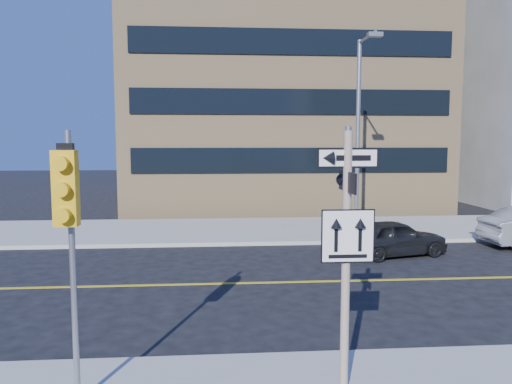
{
  "coord_description": "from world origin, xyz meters",
  "views": [
    {
      "loc": [
        -1.92,
        -9.71,
        4.0
      ],
      "look_at": [
        -0.85,
        4.0,
        2.59
      ],
      "focal_mm": 35.0,
      "sensor_mm": 36.0,
      "label": 1
    }
  ],
  "objects": [
    {
      "name": "ground",
      "position": [
        0.0,
        0.0,
        0.0
      ],
      "size": [
        120.0,
        120.0,
        0.0
      ],
      "primitive_type": "plane",
      "color": "black",
      "rests_on": "ground"
    },
    {
      "name": "sign_pole",
      "position": [
        0.0,
        -2.51,
        2.44
      ],
      "size": [
        0.92,
        0.92,
        4.06
      ],
      "color": "silver",
      "rests_on": "near_sidewalk"
    },
    {
      "name": "traffic_signal",
      "position": [
        -4.0,
        -2.66,
        3.03
      ],
      "size": [
        0.32,
        0.45,
        4.0
      ],
      "color": "gray",
      "rests_on": "near_sidewalk"
    },
    {
      "name": "parked_car_a",
      "position": [
        4.19,
        6.97,
        0.64
      ],
      "size": [
        2.43,
        4.04,
        1.29
      ],
      "primitive_type": "imported",
      "rotation": [
        0.0,
        0.0,
        1.83
      ],
      "color": "black",
      "rests_on": "ground"
    },
    {
      "name": "streetlight_a",
      "position": [
        4.0,
        10.76,
        4.76
      ],
      "size": [
        0.55,
        2.25,
        8.0
      ],
      "color": "gray",
      "rests_on": "far_sidewalk"
    },
    {
      "name": "building_brick",
      "position": [
        2.0,
        25.0,
        9.0
      ],
      "size": [
        18.0,
        18.0,
        18.0
      ],
      "primitive_type": "cube",
      "color": "tan",
      "rests_on": "ground"
    }
  ]
}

